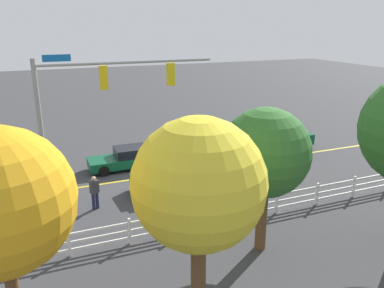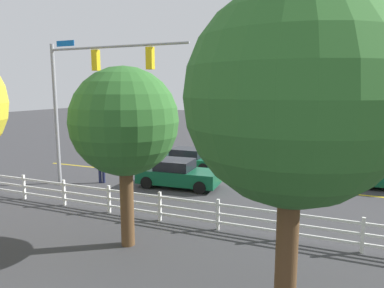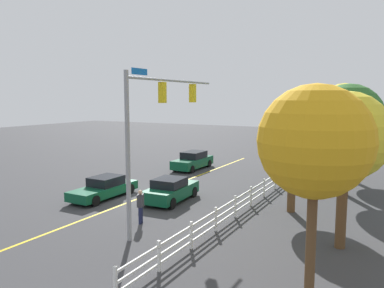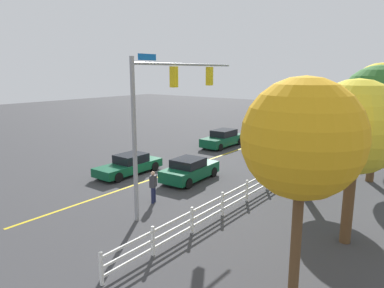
# 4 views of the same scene
# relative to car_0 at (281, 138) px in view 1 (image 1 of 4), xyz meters

# --- Properties ---
(ground_plane) EXTENTS (120.00, 120.00, 0.00)m
(ground_plane) POSITION_rel_car_0_xyz_m (10.25, 1.79, -0.73)
(ground_plane) COLOR #38383A
(lane_center_stripe) EXTENTS (28.00, 0.16, 0.01)m
(lane_center_stripe) POSITION_rel_car_0_xyz_m (6.25, 1.79, -0.73)
(lane_center_stripe) COLOR gold
(lane_center_stripe) RESTS_ON ground_plane
(signal_assembly) EXTENTS (7.76, 0.38, 7.47)m
(signal_assembly) POSITION_rel_car_0_xyz_m (13.92, 5.64, 4.53)
(signal_assembly) COLOR gray
(signal_assembly) RESTS_ON ground_plane
(car_0) EXTENTS (4.72, 1.87, 1.53)m
(car_0) POSITION_rel_car_0_xyz_m (0.00, 0.00, 0.00)
(car_0) COLOR #0C4C2D
(car_0) RESTS_ON ground_plane
(car_1) EXTENTS (4.76, 1.83, 1.33)m
(car_1) POSITION_rel_car_0_xyz_m (11.14, -0.17, -0.10)
(car_1) COLOR #0C4C2D
(car_1) RESTS_ON ground_plane
(car_2) EXTENTS (4.30, 2.09, 1.43)m
(car_2) POSITION_rel_car_0_xyz_m (9.78, 3.85, -0.05)
(car_2) COLOR #0C4C2D
(car_2) RESTS_ON ground_plane
(pedestrian) EXTENTS (0.46, 0.38, 1.69)m
(pedestrian) POSITION_rel_car_0_xyz_m (13.95, 4.71, 0.20)
(pedestrian) COLOR #191E3F
(pedestrian) RESTS_ON ground_plane
(white_rail_fence) EXTENTS (26.10, 0.10, 1.15)m
(white_rail_fence) POSITION_rel_car_0_xyz_m (7.25, 8.45, -0.13)
(white_rail_fence) COLOR white
(white_rail_fence) RESTS_ON ground_plane
(tree_1) EXTENTS (3.59, 3.59, 6.48)m
(tree_1) POSITION_rel_car_0_xyz_m (12.43, 13.81, 3.91)
(tree_1) COLOR brown
(tree_1) RESTS_ON ground_plane
(tree_3) EXTENTS (3.40, 3.40, 5.77)m
(tree_3) POSITION_rel_car_0_xyz_m (8.40, 10.75, 3.30)
(tree_3) COLOR brown
(tree_3) RESTS_ON ground_plane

